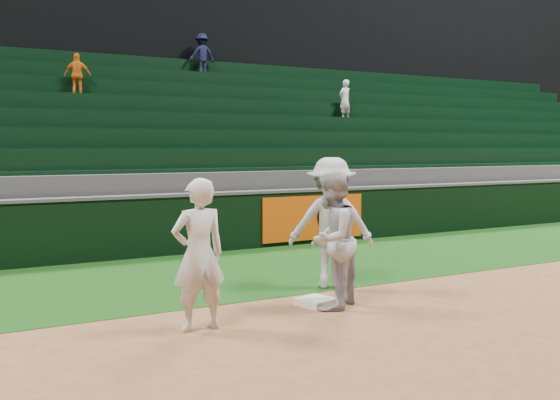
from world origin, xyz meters
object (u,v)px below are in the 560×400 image
object	(u,v)px
first_baseman	(198,255)
first_base	(316,302)
baserunner	(331,240)
base_coach	(331,223)

from	to	relation	value
first_baseman	first_base	bearing A→B (deg)	-171.17
first_base	baserunner	bearing A→B (deg)	-65.50
first_base	baserunner	distance (m)	0.92
first_base	base_coach	xyz separation A→B (m)	(0.78, 0.82, 0.97)
first_base	baserunner	world-z (taller)	baserunner
baserunner	base_coach	xyz separation A→B (m)	(0.68, 1.04, 0.08)
first_baseman	base_coach	size ratio (longest dim) A/B	0.90
baserunner	base_coach	world-z (taller)	base_coach
first_base	first_baseman	bearing A→B (deg)	-170.01
first_base	first_baseman	distance (m)	2.07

